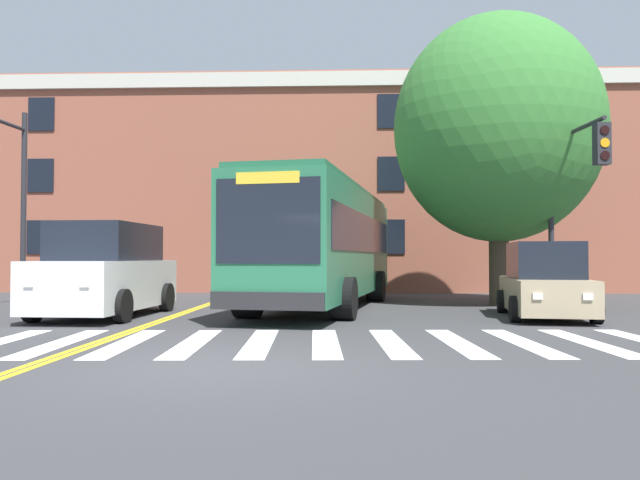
% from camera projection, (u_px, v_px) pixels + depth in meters
% --- Properties ---
extents(ground_plane, '(120.00, 120.00, 0.00)m').
position_uv_depth(ground_plane, '(213.00, 367.00, 8.29)').
color(ground_plane, '#38383A').
extents(crosswalk, '(15.23, 4.34, 0.01)m').
position_uv_depth(crosswalk, '(293.00, 342.00, 10.62)').
color(crosswalk, white).
rests_on(crosswalk, ground).
extents(lane_line_yellow_inner, '(0.12, 36.00, 0.01)m').
position_uv_depth(lane_line_yellow_inner, '(236.00, 294.00, 24.73)').
color(lane_line_yellow_inner, gold).
rests_on(lane_line_yellow_inner, ground).
extents(lane_line_yellow_outer, '(0.12, 36.00, 0.01)m').
position_uv_depth(lane_line_yellow_outer, '(240.00, 294.00, 24.73)').
color(lane_line_yellow_outer, gold).
rests_on(lane_line_yellow_outer, ground).
extents(city_bus, '(4.39, 11.96, 3.46)m').
position_uv_depth(city_bus, '(325.00, 243.00, 18.22)').
color(city_bus, '#28704C').
rests_on(city_bus, ground).
extents(car_white_near_lane, '(2.42, 4.99, 2.29)m').
position_uv_depth(car_white_near_lane, '(106.00, 272.00, 15.38)').
color(car_white_near_lane, white).
rests_on(car_white_near_lane, ground).
extents(car_tan_far_lane, '(2.33, 4.21, 1.82)m').
position_uv_depth(car_tan_far_lane, '(545.00, 283.00, 15.04)').
color(car_tan_far_lane, tan).
rests_on(car_tan_far_lane, ground).
extents(traffic_light_near_corner, '(0.49, 3.21, 5.30)m').
position_uv_depth(traffic_light_near_corner, '(571.00, 180.00, 16.45)').
color(traffic_light_near_corner, '#28282D').
rests_on(traffic_light_near_corner, ground).
extents(street_tree_curbside_large, '(8.48, 8.39, 8.91)m').
position_uv_depth(street_tree_curbside_large, '(498.00, 129.00, 19.18)').
color(street_tree_curbside_large, '#4C3D2D').
rests_on(street_tree_curbside_large, ground).
extents(building_facade, '(36.37, 8.00, 9.18)m').
position_uv_depth(building_facade, '(385.00, 191.00, 29.30)').
color(building_facade, '#9E5642').
rests_on(building_facade, ground).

